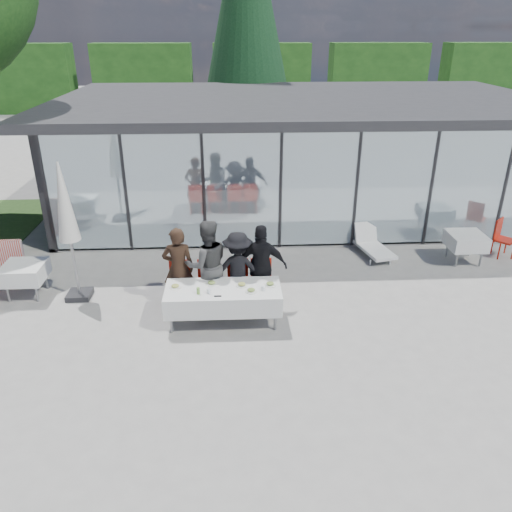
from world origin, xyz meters
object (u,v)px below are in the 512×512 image
(diner_b, at_px, (207,265))
(plate_extra, at_px, (251,290))
(diner_d, at_px, (262,266))
(folded_eyeglasses, at_px, (218,296))
(diner_chair_d, at_px, (261,279))
(conifer_tree, at_px, (247,9))
(dining_table, at_px, (223,298))
(diner_chair_c, at_px, (238,280))
(plate_c, at_px, (242,285))
(plate_d, at_px, (270,284))
(diner_a, at_px, (179,268))
(diner_chair_b, at_px, (208,280))
(market_umbrella, at_px, (66,212))
(juice_bottle, at_px, (198,291))
(plate_a, at_px, (175,286))
(plate_b, at_px, (212,283))
(spare_chair_b, at_px, (420,223))
(diner_c, at_px, (238,270))
(spare_table_right, at_px, (466,241))
(lounger, at_px, (372,244))
(diner_chair_a, at_px, (180,281))
(spare_chair_a, at_px, (501,236))
(spare_table_left, at_px, (24,272))

(diner_b, distance_m, plate_extra, 1.20)
(diner_d, relative_size, folded_eyeglasses, 12.76)
(diner_chair_d, xyz_separation_m, conifer_tree, (0.13, 11.80, 5.45))
(dining_table, xyz_separation_m, diner_chair_c, (0.30, 0.75, -0.00))
(plate_c, distance_m, plate_d, 0.56)
(diner_a, relative_size, diner_chair_b, 1.82)
(market_umbrella, bearing_deg, diner_chair_d, -5.65)
(diner_chair_c, bearing_deg, plate_extra, -75.31)
(juice_bottle, xyz_separation_m, folded_eyeglasses, (0.37, -0.12, -0.06))
(plate_a, height_order, plate_b, same)
(diner_chair_d, height_order, spare_chair_b, same)
(diner_c, xyz_separation_m, plate_extra, (0.24, -0.82, -0.05))
(diner_b, distance_m, spare_table_right, 6.58)
(plate_b, relative_size, spare_table_right, 0.27)
(diner_chair_b, height_order, market_umbrella, market_umbrella)
(diner_chair_d, distance_m, plate_c, 0.83)
(dining_table, xyz_separation_m, lounger, (3.81, 3.11, -0.28))
(dining_table, relative_size, diner_chair_b, 2.32)
(diner_a, height_order, plate_extra, diner_a)
(plate_a, bearing_deg, diner_chair_a, 88.20)
(diner_chair_d, height_order, spare_chair_a, same)
(diner_chair_d, bearing_deg, plate_d, -78.88)
(diner_a, bearing_deg, diner_d, 178.42)
(spare_table_left, bearing_deg, diner_d, -7.17)
(spare_chair_a, bearing_deg, market_umbrella, -170.60)
(diner_a, relative_size, spare_table_right, 2.06)
(plate_a, height_order, market_umbrella, market_umbrella)
(diner_chair_a, xyz_separation_m, diner_chair_d, (1.70, 0.00, 0.00))
(diner_chair_c, height_order, market_umbrella, market_umbrella)
(diner_c, xyz_separation_m, market_umbrella, (-3.46, 0.49, 1.16))
(diner_chair_a, distance_m, spare_chair_a, 8.22)
(plate_extra, distance_m, conifer_tree, 13.75)
(plate_d, distance_m, spare_chair_b, 5.77)
(diner_d, relative_size, spare_table_right, 2.08)
(diner_d, height_order, plate_c, diner_d)
(plate_extra, distance_m, lounger, 4.66)
(dining_table, bearing_deg, spare_table_right, 22.84)
(dining_table, bearing_deg, plate_a, 175.39)
(diner_chair_c, height_order, plate_b, diner_chair_c)
(plate_c, height_order, market_umbrella, market_umbrella)
(diner_chair_b, bearing_deg, plate_d, -28.37)
(juice_bottle, bearing_deg, spare_table_left, 158.69)
(diner_chair_a, xyz_separation_m, spare_table_right, (6.89, 1.77, 0.02))
(diner_b, height_order, plate_b, diner_b)
(diner_c, xyz_separation_m, diner_chair_d, (0.49, 0.10, -0.29))
(plate_c, relative_size, plate_d, 1.00)
(spare_chair_a, bearing_deg, diner_chair_a, -165.35)
(dining_table, relative_size, diner_chair_c, 2.32)
(plate_d, relative_size, lounger, 0.16)
(dining_table, xyz_separation_m, spare_chair_b, (5.30, 3.84, -0.00))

